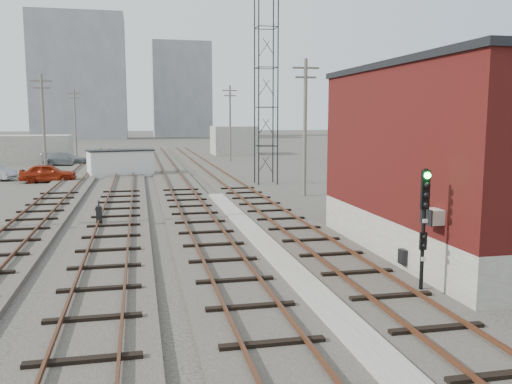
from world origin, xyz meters
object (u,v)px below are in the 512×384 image
object	(u,v)px
signal_mast	(424,224)
site_trailer	(120,163)
switch_stand	(99,215)
car_grey	(65,159)
car_red	(48,173)

from	to	relation	value
signal_mast	site_trailer	distance (m)	36.92
switch_stand	car_grey	world-z (taller)	car_grey
signal_mast	car_red	world-z (taller)	signal_mast
switch_stand	car_grey	bearing A→B (deg)	96.05
site_trailer	car_red	size ratio (longest dim) A/B	1.38
switch_stand	car_red	xyz separation A→B (m)	(-5.30, 19.80, 0.18)
switch_stand	car_grey	distance (m)	36.60
car_red	switch_stand	bearing A→B (deg)	-166.64
car_grey	site_trailer	bearing A→B (deg)	-144.43
site_trailer	car_red	distance (m)	6.56
signal_mast	car_grey	bearing A→B (deg)	108.14
switch_stand	car_red	world-z (taller)	car_red
switch_stand	site_trailer	size ratio (longest dim) A/B	0.20
signal_mast	car_grey	xyz separation A→B (m)	(-15.91, 48.55, -1.46)
signal_mast	site_trailer	size ratio (longest dim) A/B	0.62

